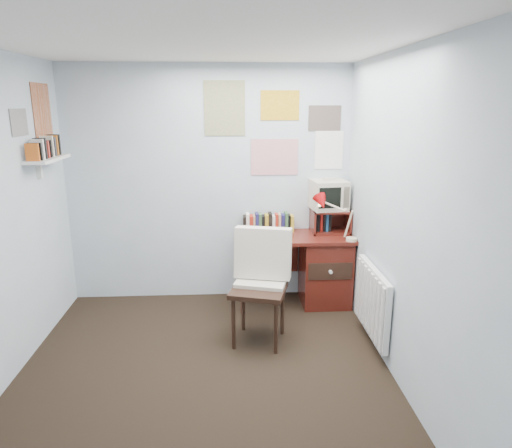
{
  "coord_description": "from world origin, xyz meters",
  "views": [
    {
      "loc": [
        0.23,
        -3.07,
        2.1
      ],
      "look_at": [
        0.46,
        0.93,
        1.04
      ],
      "focal_mm": 32.0,
      "sensor_mm": 36.0,
      "label": 1
    }
  ],
  "objects": [
    {
      "name": "radiator",
      "position": [
        1.46,
        0.55,
        0.42
      ],
      "size": [
        0.09,
        0.8,
        0.6
      ],
      "primitive_type": "cube",
      "color": "white",
      "rests_on": "right_wall"
    },
    {
      "name": "posters_back",
      "position": [
        0.7,
        1.74,
        1.85
      ],
      "size": [
        1.2,
        0.01,
        0.9
      ],
      "primitive_type": "cube",
      "color": "white",
      "rests_on": "back_wall"
    },
    {
      "name": "ground",
      "position": [
        0.0,
        0.0,
        0.0
      ],
      "size": [
        3.5,
        3.5,
        0.0
      ],
      "primitive_type": "plane",
      "color": "black",
      "rests_on": "ground"
    },
    {
      "name": "back_wall",
      "position": [
        0.0,
        1.75,
        1.25
      ],
      "size": [
        3.0,
        0.02,
        2.5
      ],
      "primitive_type": "cube",
      "color": "silver",
      "rests_on": "ground"
    },
    {
      "name": "ceiling",
      "position": [
        0.0,
        0.0,
        2.5
      ],
      "size": [
        3.0,
        3.5,
        0.02
      ],
      "primitive_type": "cube",
      "color": "white",
      "rests_on": "back_wall"
    },
    {
      "name": "tv_riser",
      "position": [
        1.29,
        1.59,
        0.89
      ],
      "size": [
        0.4,
        0.3,
        0.25
      ],
      "primitive_type": "cube",
      "color": "#4E1811",
      "rests_on": "desk"
    },
    {
      "name": "crt_tv",
      "position": [
        1.27,
        1.61,
        1.18
      ],
      "size": [
        0.39,
        0.37,
        0.34
      ],
      "primitive_type": "cube",
      "rotation": [
        0.0,
        0.0,
        0.12
      ],
      "color": "beige",
      "rests_on": "tv_riser"
    },
    {
      "name": "desk_chair",
      "position": [
        0.47,
        0.67,
        0.5
      ],
      "size": [
        0.62,
        0.61,
        1.0
      ],
      "primitive_type": "cube",
      "rotation": [
        0.0,
        0.0,
        -0.27
      ],
      "color": "black",
      "rests_on": "ground"
    },
    {
      "name": "desk_lamp",
      "position": [
        1.44,
        1.26,
        0.96
      ],
      "size": [
        0.33,
        0.3,
        0.41
      ],
      "primitive_type": "cube",
      "rotation": [
        0.0,
        0.0,
        -0.22
      ],
      "color": "red",
      "rests_on": "desk"
    },
    {
      "name": "book_row",
      "position": [
        0.66,
        1.66,
        0.87
      ],
      "size": [
        0.6,
        0.14,
        0.22
      ],
      "primitive_type": "cube",
      "color": "#4E1811",
      "rests_on": "desk"
    },
    {
      "name": "right_wall",
      "position": [
        1.5,
        0.0,
        1.25
      ],
      "size": [
        0.02,
        3.5,
        2.5
      ],
      "primitive_type": "cube",
      "color": "silver",
      "rests_on": "ground"
    },
    {
      "name": "desk",
      "position": [
        1.17,
        1.48,
        0.41
      ],
      "size": [
        1.2,
        0.55,
        0.76
      ],
      "color": "#4E1811",
      "rests_on": "ground"
    },
    {
      "name": "posters_left",
      "position": [
        -1.49,
        1.1,
        2.0
      ],
      "size": [
        0.01,
        0.7,
        0.6
      ],
      "primitive_type": "cube",
      "color": "white",
      "rests_on": "left_wall"
    },
    {
      "name": "wall_shelf",
      "position": [
        -1.4,
        1.1,
        1.62
      ],
      "size": [
        0.2,
        0.62,
        0.24
      ],
      "primitive_type": "cube",
      "color": "white",
      "rests_on": "left_wall"
    }
  ]
}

